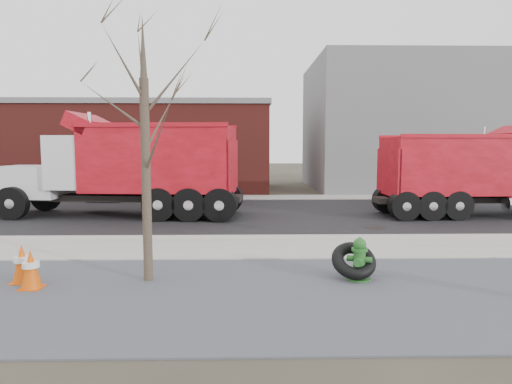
{
  "coord_description": "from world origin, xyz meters",
  "views": [
    {
      "loc": [
        -1.23,
        -11.55,
        2.7
      ],
      "look_at": [
        -0.97,
        1.32,
        1.4
      ],
      "focal_mm": 32.0,
      "sensor_mm": 36.0,
      "label": 1
    }
  ],
  "objects_px": {
    "truck_tire": "(354,261)",
    "dump_truck_red_b": "(129,165)",
    "dump_truck_red_a": "(478,171)",
    "fire_hydrant": "(359,261)"
  },
  "relations": [
    {
      "from": "truck_tire",
      "to": "dump_truck_red_b",
      "type": "distance_m",
      "value": 10.91
    },
    {
      "from": "dump_truck_red_a",
      "to": "dump_truck_red_b",
      "type": "xyz_separation_m",
      "value": [
        -13.35,
        0.23,
        0.22
      ]
    },
    {
      "from": "truck_tire",
      "to": "dump_truck_red_a",
      "type": "xyz_separation_m",
      "value": [
        6.71,
        8.28,
        1.36
      ]
    },
    {
      "from": "truck_tire",
      "to": "dump_truck_red_a",
      "type": "bearing_deg",
      "value": 50.97
    },
    {
      "from": "fire_hydrant",
      "to": "dump_truck_red_b",
      "type": "height_order",
      "value": "dump_truck_red_b"
    },
    {
      "from": "dump_truck_red_a",
      "to": "dump_truck_red_b",
      "type": "height_order",
      "value": "dump_truck_red_b"
    },
    {
      "from": "truck_tire",
      "to": "dump_truck_red_b",
      "type": "bearing_deg",
      "value": 127.98
    },
    {
      "from": "fire_hydrant",
      "to": "dump_truck_red_a",
      "type": "relative_size",
      "value": 0.1
    },
    {
      "from": "truck_tire",
      "to": "dump_truck_red_b",
      "type": "xyz_separation_m",
      "value": [
        -6.64,
        8.51,
        1.58
      ]
    },
    {
      "from": "fire_hydrant",
      "to": "dump_truck_red_a",
      "type": "bearing_deg",
      "value": 75.06
    }
  ]
}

